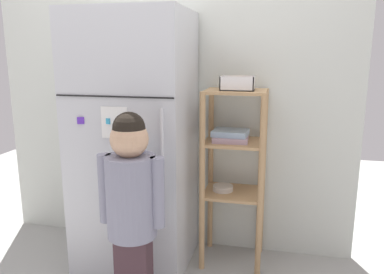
% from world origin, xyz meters
% --- Properties ---
extents(ground_plane, '(6.00, 6.00, 0.00)m').
position_xyz_m(ground_plane, '(0.00, 0.00, 0.00)').
color(ground_plane, '#999993').
extents(kitchen_wall_back, '(2.55, 0.03, 2.13)m').
position_xyz_m(kitchen_wall_back, '(0.00, 0.34, 1.07)').
color(kitchen_wall_back, silver).
rests_on(kitchen_wall_back, ground).
extents(refrigerator, '(0.71, 0.62, 1.63)m').
position_xyz_m(refrigerator, '(-0.15, 0.02, 0.82)').
color(refrigerator, silver).
rests_on(refrigerator, ground).
extents(child_standing, '(0.35, 0.26, 1.10)m').
position_xyz_m(child_standing, '(0.03, -0.50, 0.66)').
color(child_standing, '#452E35').
rests_on(child_standing, ground).
extents(pantry_shelf_unit, '(0.39, 0.34, 1.15)m').
position_xyz_m(pantry_shelf_unit, '(0.47, 0.14, 0.72)').
color(pantry_shelf_unit, tan).
rests_on(pantry_shelf_unit, ground).
extents(fruit_bin, '(0.20, 0.16, 0.09)m').
position_xyz_m(fruit_bin, '(0.50, 0.13, 1.19)').
color(fruit_bin, white).
rests_on(fruit_bin, pantry_shelf_unit).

